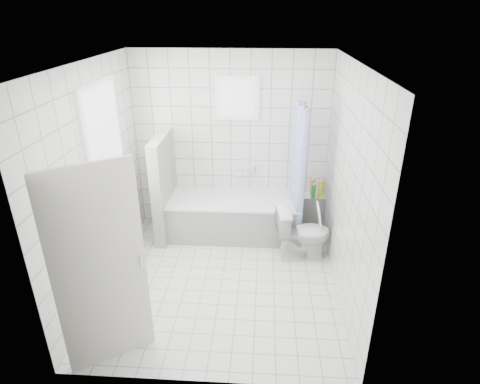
{
  "coord_description": "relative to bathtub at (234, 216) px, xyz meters",
  "views": [
    {
      "loc": [
        0.48,
        -4.05,
        3.09
      ],
      "look_at": [
        0.2,
        0.35,
        1.05
      ],
      "focal_mm": 30.0,
      "sensor_mm": 36.0,
      "label": 1
    }
  ],
  "objects": [
    {
      "name": "window_left",
      "position": [
        -1.42,
        -0.83,
        1.31
      ],
      "size": [
        0.01,
        0.9,
        1.4
      ],
      "primitive_type": "cube",
      "color": "white",
      "rests_on": "wall_left"
    },
    {
      "name": "wall_left",
      "position": [
        -1.47,
        -1.13,
        1.01
      ],
      "size": [
        0.02,
        3.0,
        2.6
      ],
      "primitive_type": "cube",
      "color": "white",
      "rests_on": "ground"
    },
    {
      "name": "bathtub",
      "position": [
        0.0,
        0.0,
        0.0
      ],
      "size": [
        1.88,
        0.77,
        0.58
      ],
      "color": "white",
      "rests_on": "ground"
    },
    {
      "name": "window_back",
      "position": [
        0.03,
        0.33,
        1.66
      ],
      "size": [
        0.5,
        0.01,
        0.5
      ],
      "primitive_type": "cube",
      "color": "white",
      "rests_on": "wall_back"
    },
    {
      "name": "door",
      "position": [
        -0.99,
        -2.38,
        0.71
      ],
      "size": [
        0.69,
        0.48,
        2.0
      ],
      "primitive_type": "cube",
      "rotation": [
        0.0,
        0.0,
        -0.98
      ],
      "color": "silver",
      "rests_on": "ground"
    },
    {
      "name": "tiled_ledge",
      "position": [
        1.17,
        0.25,
        -0.02
      ],
      "size": [
        0.4,
        0.24,
        0.55
      ],
      "primitive_type": "cube",
      "color": "white",
      "rests_on": "ground"
    },
    {
      "name": "curtain_rod",
      "position": [
        0.88,
        -0.03,
        1.71
      ],
      "size": [
        0.02,
        0.8,
        0.02
      ],
      "primitive_type": "cylinder",
      "rotation": [
        1.57,
        0.0,
        0.0
      ],
      "color": "silver",
      "rests_on": "wall_back"
    },
    {
      "name": "wall_right",
      "position": [
        1.33,
        -1.13,
        1.01
      ],
      "size": [
        0.02,
        3.0,
        2.6
      ],
      "primitive_type": "cube",
      "color": "white",
      "rests_on": "ground"
    },
    {
      "name": "ground",
      "position": [
        -0.07,
        -1.13,
        -0.29
      ],
      "size": [
        3.0,
        3.0,
        0.0
      ],
      "primitive_type": "plane",
      "color": "white",
      "rests_on": "ground"
    },
    {
      "name": "ceiling",
      "position": [
        -0.07,
        -1.13,
        2.31
      ],
      "size": [
        3.0,
        3.0,
        0.0
      ],
      "primitive_type": "plane",
      "rotation": [
        3.14,
        0.0,
        0.0
      ],
      "color": "white",
      "rests_on": "ground"
    },
    {
      "name": "wall_front",
      "position": [
        -0.07,
        -2.62,
        1.01
      ],
      "size": [
        2.8,
        0.02,
        2.6
      ],
      "primitive_type": "cube",
      "color": "white",
      "rests_on": "ground"
    },
    {
      "name": "partition_wall",
      "position": [
        -1.01,
        -0.05,
        0.46
      ],
      "size": [
        0.15,
        0.85,
        1.5
      ],
      "primitive_type": "cube",
      "color": "white",
      "rests_on": "ground"
    },
    {
      "name": "sill_bottles",
      "position": [
        -1.37,
        -0.83,
        0.7
      ],
      "size": [
        0.17,
        0.6,
        0.19
      ],
      "color": "#CF67B5",
      "rests_on": "window_sill"
    },
    {
      "name": "tub_faucet",
      "position": [
        0.1,
        0.33,
        0.56
      ],
      "size": [
        0.18,
        0.06,
        0.06
      ],
      "primitive_type": "cube",
      "color": "silver",
      "rests_on": "wall_back"
    },
    {
      "name": "wall_back",
      "position": [
        -0.07,
        0.37,
        1.01
      ],
      "size": [
        2.8,
        0.02,
        2.6
      ],
      "primitive_type": "cube",
      "color": "white",
      "rests_on": "ground"
    },
    {
      "name": "toilet",
      "position": [
        0.96,
        -0.55,
        0.07
      ],
      "size": [
        0.76,
        0.5,
        0.73
      ],
      "primitive_type": "imported",
      "rotation": [
        0.0,
        0.0,
        1.71
      ],
      "color": "white",
      "rests_on": "ground"
    },
    {
      "name": "window_sill",
      "position": [
        -1.38,
        -0.83,
        0.57
      ],
      "size": [
        0.18,
        1.02,
        0.08
      ],
      "primitive_type": "cube",
      "color": "white",
      "rests_on": "wall_left"
    },
    {
      "name": "ledge_bottles",
      "position": [
        1.18,
        0.2,
        0.38
      ],
      "size": [
        0.17,
        0.17,
        0.27
      ],
      "color": "#F04C1C",
      "rests_on": "tiled_ledge"
    },
    {
      "name": "shower_curtain",
      "position": [
        0.88,
        -0.16,
        0.81
      ],
      "size": [
        0.14,
        0.48,
        1.78
      ],
      "primitive_type": null,
      "color": "#455FCC",
      "rests_on": "curtain_rod"
    }
  ]
}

